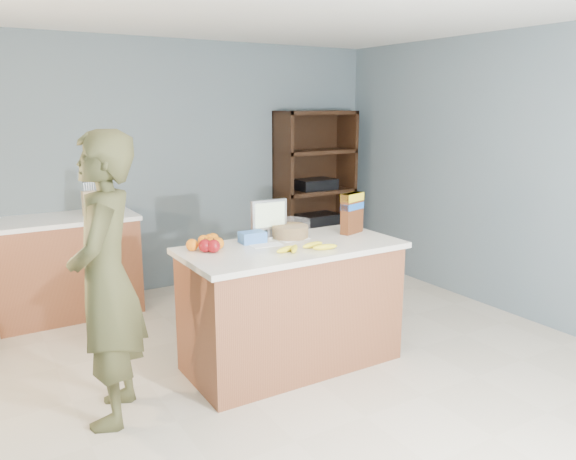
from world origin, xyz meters
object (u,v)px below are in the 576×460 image
cereal_box (352,210)px  tv (269,216)px  shelving_unit (313,194)px  counter_peninsula (292,310)px  person (106,281)px

cereal_box → tv: bearing=160.6°
shelving_unit → cereal_box: shelving_unit is taller
counter_peninsula → person: (-1.30, -0.05, 0.45)m
shelving_unit → tv: bearing=-131.8°
shelving_unit → tv: shelving_unit is taller
counter_peninsula → shelving_unit: shelving_unit is taller
tv → cereal_box: cereal_box is taller
shelving_unit → cereal_box: (-0.95, -1.96, 0.22)m
shelving_unit → person: bearing=-143.7°
shelving_unit → cereal_box: 2.19m
person → tv: 1.34m
counter_peninsula → tv: 0.71m
shelving_unit → person: size_ratio=1.04×
cereal_box → person: bearing=-176.0°
counter_peninsula → person: bearing=-178.0°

